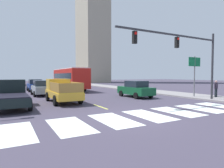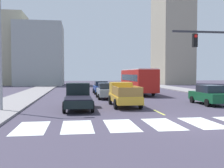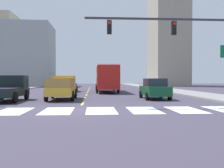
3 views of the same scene
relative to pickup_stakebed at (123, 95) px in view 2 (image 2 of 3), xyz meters
The scene contains 25 objects.
ground_plane 8.22m from the pickup_stakebed, 77.22° to the right, with size 160.00×160.00×0.00m, color #403A4B.
sidewalk_right 16.79m from the pickup_stakebed, 36.74° to the left, with size 3.90×110.00×0.15m, color gray.
sidewalk_left 14.07m from the pickup_stakebed, 134.41° to the left, with size 3.90×110.00×0.15m, color gray.
crosswalk_stripe_0 10.16m from the pickup_stakebed, 128.02° to the right, with size 1.58×3.33×0.01m, color silver.
crosswalk_stripe_1 8.93m from the pickup_stakebed, 116.28° to the right, with size 1.58×3.33×0.01m, color silver.
crosswalk_stripe_2 8.19m from the pickup_stakebed, 101.61° to the right, with size 1.58×3.33×0.01m, color silver.
crosswalk_stripe_3 8.05m from the pickup_stakebed, 85.27° to the right, with size 1.58×3.33×0.01m, color silver.
crosswalk_stripe_4 8.55m from the pickup_stakebed, 69.65° to the right, with size 1.58×3.33×0.01m, color silver.
lane_dash_0 4.46m from the pickup_stakebed, 65.51° to the right, with size 0.16×2.40×0.01m, color #D5D54F.
lane_dash_1 2.28m from the pickup_stakebed, 29.76° to the left, with size 0.16×2.40×0.01m, color #D5D54F.
lane_dash_2 6.37m from the pickup_stakebed, 73.33° to the left, with size 0.16×2.40×0.01m, color #D5D54F.
lane_dash_3 11.22m from the pickup_stakebed, 80.70° to the left, with size 0.16×2.40×0.01m, color #D5D54F.
lane_dash_4 16.16m from the pickup_stakebed, 83.57° to the left, with size 0.16×2.40×0.01m, color #D5D54F.
lane_dash_5 21.13m from the pickup_stakebed, 85.09° to the left, with size 0.16×2.40×0.01m, color #D5D54F.
lane_dash_6 26.11m from the pickup_stakebed, 86.03° to the left, with size 0.16×2.40×0.01m, color #D5D54F.
lane_dash_7 31.10m from the pickup_stakebed, 86.67° to the left, with size 0.16×2.40×0.01m, color #D5D54F.
pickup_stakebed is the anchor object (origin of this frame).
pickup_dark 4.04m from the pickup_stakebed, 161.24° to the right, with size 2.18×5.20×1.96m.
city_bus 12.69m from the pickup_stakebed, 70.58° to the left, with size 2.72×10.80×3.32m.
sedan_mid 7.64m from the pickup_stakebed, ahead, with size 2.02×4.40×1.72m.
sedan_far 6.36m from the pickup_stakebed, 96.38° to the left, with size 2.02×4.40×1.72m.
sedan_near_right 13.00m from the pickup_stakebed, 92.76° to the left, with size 2.02×4.40×1.72m.
streetlight_left 10.20m from the pickup_stakebed, 166.69° to the right, with size 2.20×0.28×9.00m.
block_mid_left 47.79m from the pickup_stakebed, 116.49° to the left, with size 10.52×8.94×16.77m, color tan.
block_mid_right 41.96m from the pickup_stakebed, 106.86° to the left, with size 10.25×11.57×13.93m, color #969C9A.
Camera 2 is at (-5.81, -13.13, 2.75)m, focal length 40.70 mm.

